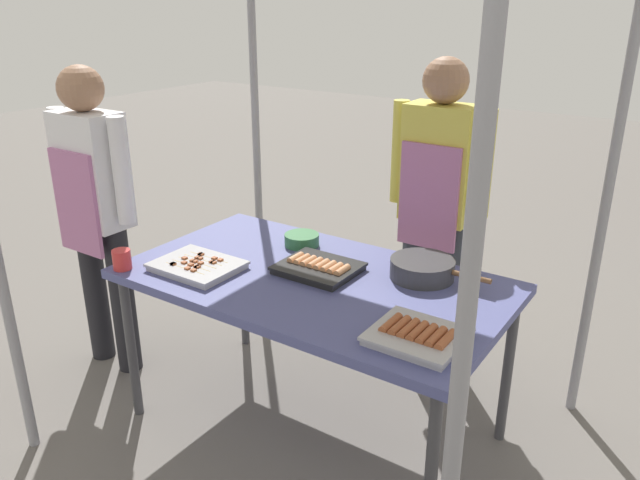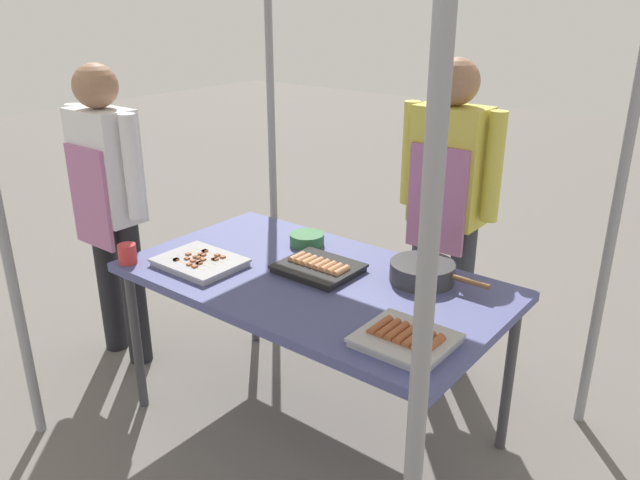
{
  "view_description": "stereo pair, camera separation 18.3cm",
  "coord_description": "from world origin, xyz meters",
  "px_view_note": "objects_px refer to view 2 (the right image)",
  "views": [
    {
      "loc": [
        1.35,
        -1.96,
        1.85
      ],
      "look_at": [
        0.0,
        0.05,
        0.9
      ],
      "focal_mm": 35.14,
      "sensor_mm": 36.0,
      "label": 1
    },
    {
      "loc": [
        1.5,
        -1.85,
        1.85
      ],
      "look_at": [
        0.0,
        0.05,
        0.9
      ],
      "focal_mm": 35.14,
      "sensor_mm": 36.0,
      "label": 2
    }
  ],
  "objects_px": {
    "stall_table": "(313,288)",
    "tray_pork_links": "(405,339)",
    "vendor_woman": "(447,196)",
    "tray_grilled_sausages": "(319,268)",
    "condiment_bowl": "(307,239)",
    "drink_cup_near_edge": "(127,254)",
    "cooking_wok": "(423,271)",
    "tray_meat_skewers": "(200,262)",
    "customer_nearby": "(109,194)"
  },
  "relations": [
    {
      "from": "stall_table",
      "to": "tray_pork_links",
      "type": "relative_size",
      "value": 5.19
    },
    {
      "from": "stall_table",
      "to": "tray_pork_links",
      "type": "distance_m",
      "value": 0.64
    },
    {
      "from": "vendor_woman",
      "to": "tray_grilled_sausages",
      "type": "bearing_deg",
      "value": 75.62
    },
    {
      "from": "condiment_bowl",
      "to": "drink_cup_near_edge",
      "type": "relative_size",
      "value": 1.88
    },
    {
      "from": "tray_grilled_sausages",
      "to": "condiment_bowl",
      "type": "distance_m",
      "value": 0.32
    },
    {
      "from": "cooking_wok",
      "to": "drink_cup_near_edge",
      "type": "height_order",
      "value": "drink_cup_near_edge"
    },
    {
      "from": "tray_pork_links",
      "to": "drink_cup_near_edge",
      "type": "distance_m",
      "value": 1.33
    },
    {
      "from": "tray_grilled_sausages",
      "to": "tray_pork_links",
      "type": "xyz_separation_m",
      "value": [
        0.6,
        -0.29,
        0.0
      ]
    },
    {
      "from": "tray_meat_skewers",
      "to": "cooking_wok",
      "type": "relative_size",
      "value": 0.84
    },
    {
      "from": "vendor_woman",
      "to": "customer_nearby",
      "type": "distance_m",
      "value": 1.68
    },
    {
      "from": "tray_grilled_sausages",
      "to": "drink_cup_near_edge",
      "type": "distance_m",
      "value": 0.84
    },
    {
      "from": "condiment_bowl",
      "to": "vendor_woman",
      "type": "distance_m",
      "value": 0.72
    },
    {
      "from": "tray_grilled_sausages",
      "to": "customer_nearby",
      "type": "xyz_separation_m",
      "value": [
        -1.18,
        -0.21,
        0.15
      ]
    },
    {
      "from": "stall_table",
      "to": "drink_cup_near_edge",
      "type": "relative_size",
      "value": 18.45
    },
    {
      "from": "tray_pork_links",
      "to": "drink_cup_near_edge",
      "type": "bearing_deg",
      "value": -173.16
    },
    {
      "from": "tray_grilled_sausages",
      "to": "tray_meat_skewers",
      "type": "distance_m",
      "value": 0.52
    },
    {
      "from": "tray_meat_skewers",
      "to": "cooking_wok",
      "type": "bearing_deg",
      "value": 29.02
    },
    {
      "from": "tray_pork_links",
      "to": "customer_nearby",
      "type": "bearing_deg",
      "value": 177.49
    },
    {
      "from": "tray_meat_skewers",
      "to": "condiment_bowl",
      "type": "relative_size",
      "value": 2.2
    },
    {
      "from": "vendor_woman",
      "to": "cooking_wok",
      "type": "bearing_deg",
      "value": 109.22
    },
    {
      "from": "customer_nearby",
      "to": "tray_meat_skewers",
      "type": "bearing_deg",
      "value": -4.8
    },
    {
      "from": "condiment_bowl",
      "to": "vendor_woman",
      "type": "bearing_deg",
      "value": 51.8
    },
    {
      "from": "stall_table",
      "to": "customer_nearby",
      "type": "height_order",
      "value": "customer_nearby"
    },
    {
      "from": "tray_meat_skewers",
      "to": "cooking_wok",
      "type": "xyz_separation_m",
      "value": [
        0.84,
        0.46,
        0.03
      ]
    },
    {
      "from": "stall_table",
      "to": "drink_cup_near_edge",
      "type": "distance_m",
      "value": 0.83
    },
    {
      "from": "tray_pork_links",
      "to": "condiment_bowl",
      "type": "distance_m",
      "value": 0.97
    },
    {
      "from": "tray_grilled_sausages",
      "to": "condiment_bowl",
      "type": "height_order",
      "value": "condiment_bowl"
    },
    {
      "from": "tray_grilled_sausages",
      "to": "vendor_woman",
      "type": "relative_size",
      "value": 0.21
    },
    {
      "from": "tray_pork_links",
      "to": "vendor_woman",
      "type": "bearing_deg",
      "value": 111.17
    },
    {
      "from": "tray_pork_links",
      "to": "customer_nearby",
      "type": "xyz_separation_m",
      "value": [
        -1.78,
        0.08,
        0.15
      ]
    },
    {
      "from": "tray_pork_links",
      "to": "cooking_wok",
      "type": "relative_size",
      "value": 0.72
    },
    {
      "from": "tray_pork_links",
      "to": "condiment_bowl",
      "type": "xyz_separation_m",
      "value": [
        -0.84,
        0.5,
        0.01
      ]
    },
    {
      "from": "condiment_bowl",
      "to": "customer_nearby",
      "type": "bearing_deg",
      "value": -156.05
    },
    {
      "from": "tray_grilled_sausages",
      "to": "condiment_bowl",
      "type": "relative_size",
      "value": 2.01
    },
    {
      "from": "stall_table",
      "to": "tray_grilled_sausages",
      "type": "relative_size",
      "value": 4.89
    },
    {
      "from": "tray_meat_skewers",
      "to": "vendor_woman",
      "type": "bearing_deg",
      "value": 58.11
    },
    {
      "from": "stall_table",
      "to": "condiment_bowl",
      "type": "xyz_separation_m",
      "value": [
        -0.25,
        0.27,
        0.08
      ]
    },
    {
      "from": "tray_meat_skewers",
      "to": "tray_pork_links",
      "type": "xyz_separation_m",
      "value": [
        1.05,
        -0.02,
        0.0
      ]
    },
    {
      "from": "drink_cup_near_edge",
      "to": "tray_grilled_sausages",
      "type": "bearing_deg",
      "value": 31.73
    },
    {
      "from": "tray_pork_links",
      "to": "tray_meat_skewers",
      "type": "bearing_deg",
      "value": 179.1
    },
    {
      "from": "tray_pork_links",
      "to": "vendor_woman",
      "type": "relative_size",
      "value": 0.19
    },
    {
      "from": "tray_pork_links",
      "to": "drink_cup_near_edge",
      "type": "relative_size",
      "value": 3.55
    },
    {
      "from": "cooking_wok",
      "to": "drink_cup_near_edge",
      "type": "relative_size",
      "value": 4.93
    },
    {
      "from": "vendor_woman",
      "to": "condiment_bowl",
      "type": "bearing_deg",
      "value": 51.8
    },
    {
      "from": "drink_cup_near_edge",
      "to": "vendor_woman",
      "type": "xyz_separation_m",
      "value": [
        0.91,
        1.2,
        0.15
      ]
    },
    {
      "from": "condiment_bowl",
      "to": "drink_cup_near_edge",
      "type": "bearing_deg",
      "value": -126.27
    },
    {
      "from": "stall_table",
      "to": "tray_meat_skewers",
      "type": "height_order",
      "value": "tray_meat_skewers"
    },
    {
      "from": "stall_table",
      "to": "drink_cup_near_edge",
      "type": "height_order",
      "value": "drink_cup_near_edge"
    },
    {
      "from": "tray_grilled_sausages",
      "to": "cooking_wok",
      "type": "relative_size",
      "value": 0.77
    },
    {
      "from": "customer_nearby",
      "to": "drink_cup_near_edge",
      "type": "bearing_deg",
      "value": -27.08
    }
  ]
}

